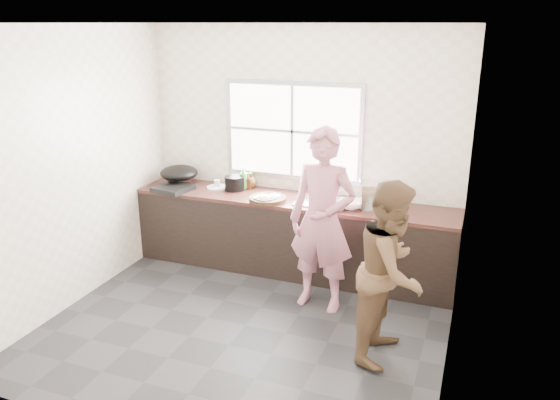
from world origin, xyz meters
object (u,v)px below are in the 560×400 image
at_px(bowl_mince, 265,199).
at_px(bowl_held, 338,208).
at_px(cutting_board, 268,199).
at_px(glass_jar, 217,184).
at_px(person_side, 391,271).
at_px(pot_lid_right, 232,185).
at_px(pot_lid_left, 170,190).
at_px(woman, 322,226).
at_px(dish_rack, 379,197).
at_px(bottle_brown_tall, 248,182).
at_px(bowl_crabs, 351,205).
at_px(bottle_brown_short, 251,181).
at_px(black_pot, 235,183).
at_px(wok, 179,173).
at_px(burner, 173,188).
at_px(bottle_green, 243,178).
at_px(plate_food, 217,187).

xyz_separation_m(bowl_mince, bowl_held, (0.81, 0.00, 0.00)).
xyz_separation_m(cutting_board, glass_jar, (-0.73, 0.23, 0.03)).
distance_m(person_side, bowl_held, 1.29).
bearing_deg(pot_lid_right, pot_lid_left, -142.85).
bearing_deg(bowl_held, woman, -94.02).
height_order(bowl_mince, dish_rack, dish_rack).
bearing_deg(bowl_held, bottle_brown_tall, 162.07).
bearing_deg(bowl_crabs, bottle_brown_short, 165.91).
relative_size(person_side, glass_jar, 15.85).
distance_m(cutting_board, bowl_mince, 0.06).
bearing_deg(cutting_board, black_pot, 155.76).
xyz_separation_m(cutting_board, pot_lid_left, (-1.20, -0.05, -0.01)).
height_order(bottle_brown_short, wok, wok).
height_order(woman, bowl_mince, woman).
bearing_deg(burner, bottle_brown_tall, 26.29).
bearing_deg(black_pot, cutting_board, -24.24).
relative_size(cutting_board, bottle_brown_short, 2.45).
xyz_separation_m(bottle_brown_tall, wok, (-0.83, -0.13, 0.06)).
xyz_separation_m(bottle_green, bottle_brown_tall, (0.04, 0.03, -0.05)).
bearing_deg(glass_jar, wok, -175.72).
bearing_deg(pot_lid_right, burner, -140.43).
height_order(bowl_crabs, bowl_held, bowl_crabs).
bearing_deg(bottle_brown_short, bowl_held, -20.54).
bearing_deg(pot_lid_left, bottle_brown_tall, 24.94).
bearing_deg(bowl_mince, glass_jar, 158.26).
distance_m(bottle_brown_tall, wok, 0.85).
xyz_separation_m(woman, black_pot, (-1.27, 0.74, 0.10)).
bearing_deg(person_side, bowl_mince, 62.79).
bearing_deg(cutting_board, plate_food, 163.38).
height_order(black_pot, bottle_brown_short, bottle_brown_short).
xyz_separation_m(person_side, bowl_mince, (-1.55, 1.05, 0.12)).
height_order(bowl_crabs, bottle_brown_tall, bottle_brown_tall).
height_order(cutting_board, glass_jar, glass_jar).
distance_m(dish_rack, pot_lid_right, 1.84).
bearing_deg(bottle_brown_tall, dish_rack, -8.10).
xyz_separation_m(person_side, pot_lid_left, (-2.74, 1.05, 0.10)).
distance_m(cutting_board, wok, 1.24).
height_order(bowl_held, pot_lid_left, bowl_held).
bearing_deg(bottle_brown_short, burner, -151.11).
bearing_deg(burner, black_pot, 23.49).
height_order(bottle_brown_short, burner, bottle_brown_short).
bearing_deg(pot_lid_right, bowl_crabs, -11.96).
bearing_deg(glass_jar, burner, -145.98).
bearing_deg(pot_lid_left, bowl_mince, 0.00).
bearing_deg(wok, bottle_brown_tall, 9.02).
bearing_deg(bottle_brown_tall, bowl_held, -17.93).
height_order(bottle_green, pot_lid_right, bottle_green).
distance_m(woman, bowl_mince, 0.91).
distance_m(black_pot, bottle_brown_short, 0.21).
bearing_deg(bottle_green, bottle_brown_tall, 31.16).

